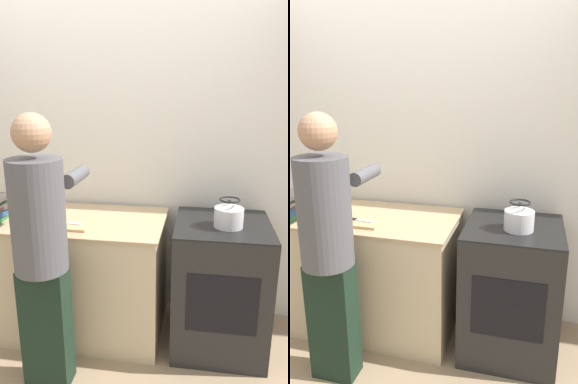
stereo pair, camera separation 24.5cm
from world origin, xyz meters
TOP-DOWN VIEW (x-y plane):
  - ground_plane at (0.00, 0.00)m, footprint 12.00×12.00m
  - wall_back at (0.00, 0.76)m, footprint 8.00×0.05m
  - counter at (-0.36, 0.35)m, footprint 1.48×0.72m
  - oven at (0.78, 0.32)m, footprint 0.63×0.64m
  - person at (-0.28, -0.22)m, footprint 0.35×0.59m
  - cutting_board at (-0.27, 0.18)m, footprint 0.29×0.19m
  - knife at (-0.28, 0.20)m, footprint 0.22×0.06m
  - kettle at (0.80, 0.26)m, footprint 0.19×0.19m
  - bowl_prep at (-0.67, 0.45)m, footprint 0.20×0.20m

SIDE VIEW (x-z plane):
  - ground_plane at x=0.00m, z-range 0.00..0.00m
  - counter at x=-0.36m, z-range 0.00..0.89m
  - oven at x=0.78m, z-range 0.00..0.92m
  - cutting_board at x=-0.27m, z-range 0.89..0.91m
  - knife at x=-0.28m, z-range 0.90..0.91m
  - person at x=-0.28m, z-range 0.08..1.76m
  - bowl_prep at x=-0.67m, z-range 0.89..0.97m
  - kettle at x=0.80m, z-range 0.91..1.10m
  - wall_back at x=0.00m, z-range 0.00..2.60m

